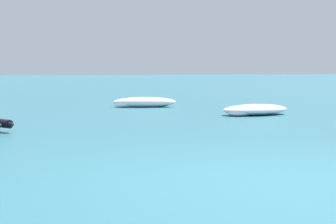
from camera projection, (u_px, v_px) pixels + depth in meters
ground_plane at (123, 107)px, 15.17m from camera, size 120.00×120.00×0.00m
whitewater_mid_left at (255, 110)px, 12.80m from camera, size 1.75×1.23×0.23m
whitewater_mid_right at (145, 102)px, 15.21m from camera, size 1.70×0.74×0.26m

